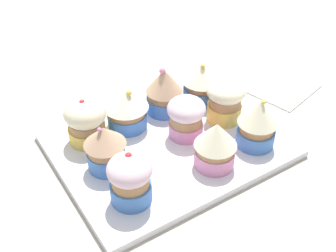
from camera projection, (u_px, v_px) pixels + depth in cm
name	position (u px, v px, depth cm)	size (l,w,h in cm)	color
ground_plane	(168.00, 155.00, 66.41)	(180.00, 180.00, 3.00)	#B2A899
baking_tray	(168.00, 145.00, 65.11)	(32.76, 25.90, 1.20)	silver
cupcake_0	(202.00, 82.00, 71.29)	(6.72, 6.72, 7.15)	#477AC6
cupcake_1	(164.00, 91.00, 68.63)	(5.93, 5.93, 8.09)	#477AC6
cupcake_2	(126.00, 108.00, 65.70)	(6.89, 6.89, 6.79)	#477AC6
cupcake_3	(86.00, 120.00, 62.92)	(6.26, 6.26, 7.43)	#EFC651
cupcake_4	(225.00, 99.00, 66.90)	(6.07, 6.07, 7.13)	#EFC651
cupcake_5	(186.00, 116.00, 64.07)	(5.79, 5.79, 6.61)	pink
cupcake_6	(106.00, 148.00, 58.10)	(5.84, 5.84, 7.21)	#477AC6
cupcake_7	(257.00, 123.00, 61.98)	(5.87, 5.87, 7.92)	#477AC6
cupcake_8	(215.00, 144.00, 58.66)	(5.98, 5.98, 7.13)	pink
cupcake_9	(130.00, 178.00, 53.43)	(5.75, 5.75, 7.44)	#477AC6
napkin	(270.00, 82.00, 79.56)	(11.23, 15.13, 0.60)	white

